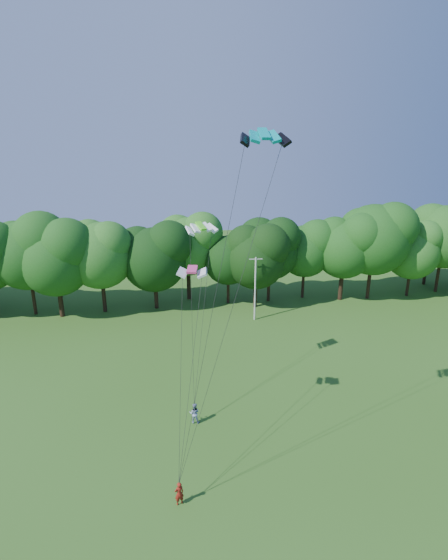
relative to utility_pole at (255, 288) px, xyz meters
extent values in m
plane|color=#305B19|center=(-4.71, -29.17, -3.88)|extent=(160.00, 160.00, 0.00)
cylinder|color=silver|center=(0.00, 0.00, -0.12)|extent=(0.19, 0.19, 7.52)
cube|color=silver|center=(0.00, 0.00, 3.45)|extent=(1.51, 0.14, 0.08)
imported|color=maroon|center=(-9.86, -25.74, -3.12)|extent=(0.65, 0.53, 1.52)
imported|color=#8A9DC0|center=(-8.40, -18.24, -3.08)|extent=(0.90, 0.77, 1.61)
cube|color=#059899|center=(-4.82, -23.14, 16.62)|extent=(2.50, 1.15, 0.63)
cube|color=#55E822|center=(-7.23, -13.05, 9.97)|extent=(2.62, 1.95, 0.57)
cube|color=#C73771|center=(-8.39, -19.40, 8.45)|extent=(2.04, 1.29, 0.35)
cylinder|color=#2D2311|center=(0.90, 3.99, -1.92)|extent=(0.39, 0.39, 3.92)
ellipsoid|color=black|center=(0.90, 3.99, 3.24)|extent=(7.83, 7.83, 8.55)
cylinder|color=#3A2317|center=(26.66, 5.93, -1.60)|extent=(0.49, 0.49, 4.57)
ellipsoid|color=#205018|center=(26.66, 5.93, 4.43)|extent=(9.14, 9.14, 9.97)
camera|label=1|loc=(-10.11, -45.94, 16.52)|focal=28.00mm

